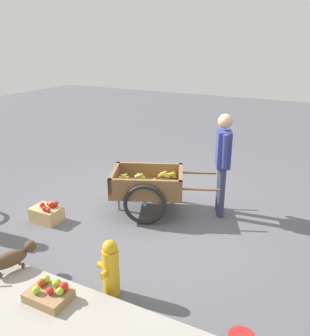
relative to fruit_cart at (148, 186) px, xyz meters
name	(u,v)px	position (x,y,z in m)	size (l,w,h in m)	color
ground_plane	(160,212)	(-0.19, -0.05, -0.43)	(24.00, 24.00, 0.00)	#56565B
fruit_cart	(148,186)	(0.00, 0.00, 0.00)	(1.82, 1.35, 0.69)	brown
vendor_person	(223,156)	(-1.05, -0.45, 0.53)	(0.32, 0.54, 1.60)	#333851
dog	(12,258)	(0.58, 2.22, -0.16)	(0.32, 0.64, 0.40)	#4C3823
fire_hydrant	(111,268)	(-0.58, 1.93, -0.10)	(0.25, 0.25, 0.67)	gold
apple_crate	(47,213)	(1.21, 0.99, -0.31)	(0.44, 0.32, 0.32)	tan
mixed_fruit_crate	(49,299)	(-0.15, 2.41, -0.30)	(0.44, 0.32, 0.32)	#99754C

